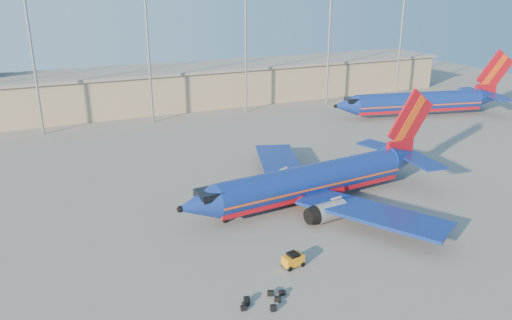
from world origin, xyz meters
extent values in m
plane|color=slate|center=(0.00, 0.00, 0.00)|extent=(220.00, 220.00, 0.00)
cube|color=tan|center=(10.00, 58.00, 4.00)|extent=(120.00, 15.00, 8.00)
cube|color=slate|center=(10.00, 58.00, 8.20)|extent=(122.00, 16.00, 0.60)
cylinder|color=gray|center=(-25.00, 46.00, 14.00)|extent=(0.44, 0.44, 28.00)
cylinder|color=gray|center=(-5.00, 46.00, 14.00)|extent=(0.44, 0.44, 28.00)
cylinder|color=gray|center=(15.00, 46.00, 14.00)|extent=(0.44, 0.44, 28.00)
cylinder|color=gray|center=(35.00, 46.00, 14.00)|extent=(0.44, 0.44, 28.00)
cylinder|color=gray|center=(55.00, 46.00, 14.00)|extent=(0.44, 0.44, 28.00)
cylinder|color=navy|center=(2.84, -0.44, 2.84)|extent=(25.48, 5.97, 3.89)
cube|color=#A40D17|center=(2.84, -0.44, 1.84)|extent=(25.42, 5.23, 1.37)
cube|color=#D54411|center=(2.84, -0.44, 2.58)|extent=(25.48, 6.01, 0.23)
cone|color=navy|center=(-11.94, -1.67, 2.84)|extent=(4.72, 4.24, 3.89)
cube|color=black|center=(-10.58, -1.55, 3.84)|extent=(2.74, 2.93, 0.84)
cone|color=navy|center=(18.15, 0.83, 3.21)|extent=(5.77, 4.33, 3.89)
cube|color=#A40D17|center=(17.31, 0.76, 4.63)|extent=(4.45, 0.94, 2.31)
cube|color=#A40D17|center=(18.77, 0.88, 8.31)|extent=(7.72, 0.97, 8.39)
cube|color=#D54411|center=(18.56, 0.86, 8.31)|extent=(5.16, 0.87, 6.58)
cube|color=navy|center=(17.43, 4.36, 3.79)|extent=(4.96, 7.36, 0.23)
cube|color=navy|center=(18.02, -2.77, 3.79)|extent=(3.98, 7.08, 0.23)
cube|color=navy|center=(3.65, 8.91, 1.89)|extent=(10.34, 17.13, 0.37)
cube|color=navy|center=(5.18, -9.54, 1.89)|extent=(12.45, 16.82, 0.37)
cube|color=#A40D17|center=(3.36, -0.40, 1.42)|extent=(6.63, 4.61, 1.05)
cylinder|color=gray|center=(1.13, 4.91, 1.21)|extent=(3.96, 2.51, 2.21)
cylinder|color=gray|center=(2.04, -6.00, 1.21)|extent=(3.96, 2.51, 2.21)
cylinder|color=gray|center=(-8.69, -1.40, 0.58)|extent=(0.27, 0.27, 1.16)
cylinder|color=black|center=(-8.69, -1.40, 0.34)|extent=(0.69, 0.32, 0.67)
cylinder|color=black|center=(4.19, 2.42, 0.44)|extent=(0.93, 0.65, 0.88)
cylinder|color=black|center=(4.64, -3.04, 0.44)|extent=(0.93, 0.65, 0.88)
cylinder|color=navy|center=(44.98, 27.63, 2.98)|extent=(26.73, 9.88, 4.08)
cube|color=#A40D17|center=(44.98, 27.63, 1.93)|extent=(26.56, 9.13, 1.43)
cube|color=#D54411|center=(44.98, 27.63, 2.70)|extent=(26.74, 9.93, 0.24)
cone|color=navy|center=(29.81, 31.10, 2.98)|extent=(5.43, 5.01, 4.08)
cube|color=black|center=(31.21, 30.78, 4.03)|extent=(3.22, 3.39, 0.88)
cone|color=navy|center=(60.69, 24.04, 3.37)|extent=(6.50, 5.26, 4.08)
cube|color=#A40D17|center=(59.83, 24.23, 4.86)|extent=(4.65, 1.62, 2.43)
cube|color=#A40D17|center=(61.33, 23.89, 8.72)|extent=(7.98, 2.15, 8.81)
cube|color=#D54411|center=(61.12, 23.94, 8.72)|extent=(5.36, 1.65, 6.91)
cube|color=navy|center=(61.09, 27.79, 3.97)|extent=(3.42, 7.11, 0.24)
cube|color=navy|center=(59.42, 20.48, 3.97)|extent=(5.97, 7.80, 0.24)
cylinder|color=black|center=(44.98, 27.63, 0.50)|extent=(0.93, 0.93, 0.99)
cube|color=orange|center=(-6.37, -12.76, 0.70)|extent=(2.10, 1.38, 0.93)
cube|color=black|center=(-6.37, -12.76, 1.26)|extent=(1.07, 1.15, 0.33)
cylinder|color=black|center=(-7.18, -12.36, 0.24)|extent=(0.50, 0.23, 0.49)
cylinder|color=black|center=(-7.04, -13.37, 0.24)|extent=(0.50, 0.23, 0.49)
cylinder|color=black|center=(-5.70, -12.15, 0.24)|extent=(0.50, 0.23, 0.49)
cylinder|color=black|center=(-5.56, -13.17, 0.24)|extent=(0.50, 0.23, 0.49)
cube|color=black|center=(-12.94, -16.59, 0.25)|extent=(0.71, 0.53, 0.49)
cube|color=black|center=(-10.22, -17.06, 0.22)|extent=(0.68, 0.62, 0.44)
cube|color=black|center=(-11.14, -18.07, 0.26)|extent=(0.53, 0.44, 0.52)
cube|color=black|center=(-13.28, -16.94, 0.18)|extent=(0.54, 0.47, 0.36)
cube|color=black|center=(-10.40, -16.08, 0.25)|extent=(0.61, 0.46, 0.49)
cube|color=black|center=(-9.44, -16.37, 0.19)|extent=(0.57, 0.41, 0.38)
cube|color=black|center=(-12.65, -16.17, 0.27)|extent=(0.55, 0.49, 0.54)
camera|label=1|loc=(-26.96, -48.56, 24.82)|focal=35.00mm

